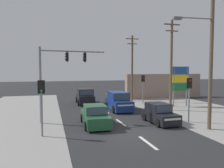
# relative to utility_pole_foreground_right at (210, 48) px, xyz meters

# --- Properties ---
(ground_plane) EXTENTS (140.00, 140.00, 0.00)m
(ground_plane) POSITION_rel_utility_pole_foreground_right_xyz_m (-5.25, 0.59, -5.70)
(ground_plane) COLOR #28282B
(lane_dash_near) EXTENTS (0.20, 2.40, 0.01)m
(lane_dash_near) POSITION_rel_utility_pole_foreground_right_xyz_m (-5.25, -1.41, -5.70)
(lane_dash_near) COLOR silver
(lane_dash_near) RESTS_ON ground
(lane_dash_mid) EXTENTS (0.20, 2.40, 0.01)m
(lane_dash_mid) POSITION_rel_utility_pole_foreground_right_xyz_m (-5.25, 3.59, -5.70)
(lane_dash_mid) COLOR silver
(lane_dash_mid) RESTS_ON ground
(lane_dash_far) EXTENTS (0.20, 2.40, 0.01)m
(lane_dash_far) POSITION_rel_utility_pole_foreground_right_xyz_m (-5.25, 8.59, -5.70)
(lane_dash_far) COLOR silver
(lane_dash_far) RESTS_ON ground
(kerb_right_verge) EXTENTS (10.00, 44.00, 0.02)m
(kerb_right_verge) POSITION_rel_utility_pole_foreground_right_xyz_m (3.75, 2.59, -5.69)
(kerb_right_verge) COLOR gray
(kerb_right_verge) RESTS_ON ground
(kerb_left_verge) EXTENTS (8.00, 40.00, 0.02)m
(kerb_left_verge) POSITION_rel_utility_pole_foreground_right_xyz_m (-13.75, 4.59, -5.69)
(kerb_left_verge) COLOR gray
(kerb_left_verge) RESTS_ON ground
(utility_pole_foreground_right) EXTENTS (3.78, 0.49, 10.66)m
(utility_pole_foreground_right) POSITION_rel_utility_pole_foreground_right_xyz_m (0.00, 0.00, 0.00)
(utility_pole_foreground_right) COLOR brown
(utility_pole_foreground_right) RESTS_ON ground
(utility_pole_midground_right) EXTENTS (1.80, 0.26, 9.27)m
(utility_pole_midground_right) POSITION_rel_utility_pole_foreground_right_xyz_m (1.38, 7.26, -0.83)
(utility_pole_midground_right) COLOR brown
(utility_pole_midground_right) RESTS_ON ground
(utility_pole_background_right) EXTENTS (1.80, 0.26, 8.76)m
(utility_pole_background_right) POSITION_rel_utility_pole_foreground_right_xyz_m (-0.07, 14.68, -1.09)
(utility_pole_background_right) COLOR brown
(utility_pole_background_right) RESTS_ON ground
(traffic_signal_mast) EXTENTS (5.28, 0.61, 6.00)m
(traffic_signal_mast) POSITION_rel_utility_pole_foreground_right_xyz_m (-10.07, 5.11, -1.55)
(traffic_signal_mast) COLOR slate
(traffic_signal_mast) RESTS_ON ground
(pedestal_signal_right_kerb) EXTENTS (0.44, 0.30, 3.56)m
(pedestal_signal_right_kerb) POSITION_rel_utility_pole_foreground_right_xyz_m (0.01, 2.20, -3.28)
(pedestal_signal_right_kerb) COLOR slate
(pedestal_signal_right_kerb) RESTS_ON ground
(pedestal_signal_left_kerb) EXTENTS (0.44, 0.30, 3.56)m
(pedestal_signal_left_kerb) POSITION_rel_utility_pole_foreground_right_xyz_m (-11.16, 1.44, -3.28)
(pedestal_signal_left_kerb) COLOR slate
(pedestal_signal_left_kerb) RESTS_ON ground
(pedestal_signal_far_median) EXTENTS (0.44, 0.29, 3.56)m
(pedestal_signal_far_median) POSITION_rel_utility_pole_foreground_right_xyz_m (0.27, 11.80, -3.28)
(pedestal_signal_far_median) COLOR slate
(pedestal_signal_far_median) RESTS_ON ground
(shopping_plaza_sign) EXTENTS (2.10, 0.16, 4.60)m
(shopping_plaza_sign) POSITION_rel_utility_pole_foreground_right_xyz_m (3.67, 9.09, -2.72)
(shopping_plaza_sign) COLOR slate
(shopping_plaza_sign) RESTS_ON ground
(shopfront_wall_far) EXTENTS (12.00, 1.00, 3.60)m
(shopfront_wall_far) POSITION_rel_utility_pole_foreground_right_xyz_m (5.75, 16.59, -3.90)
(shopfront_wall_far) COLOR gray
(shopfront_wall_far) RESTS_ON ground
(sedan_crossing_left) EXTENTS (1.99, 4.29, 1.56)m
(sedan_crossing_left) POSITION_rel_utility_pole_foreground_right_xyz_m (-7.41, 3.31, -5.00)
(sedan_crossing_left) COLOR #235633
(sedan_crossing_left) RESTS_ON ground
(suv_oncoming_near) EXTENTS (2.18, 4.60, 1.90)m
(suv_oncoming_near) POSITION_rel_utility_pole_foreground_right_xyz_m (-6.52, 14.07, -4.82)
(suv_oncoming_near) COLOR black
(suv_oncoming_near) RESTS_ON ground
(suv_receding_far) EXTENTS (2.10, 4.56, 1.90)m
(suv_receding_far) POSITION_rel_utility_pole_foreground_right_xyz_m (-3.80, 8.87, -4.82)
(suv_receding_far) COLOR navy
(suv_receding_far) RESTS_ON ground
(hatchback_kerbside_parked) EXTENTS (1.87, 3.68, 1.53)m
(hatchback_kerbside_parked) POSITION_rel_utility_pole_foreground_right_xyz_m (-2.30, 2.76, -5.00)
(hatchback_kerbside_parked) COLOR black
(hatchback_kerbside_parked) RESTS_ON ground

